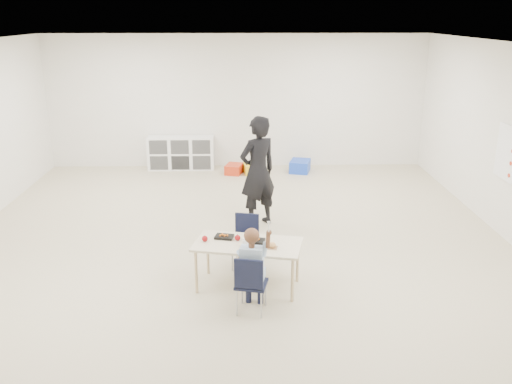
{
  "coord_description": "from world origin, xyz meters",
  "views": [
    {
      "loc": [
        0.12,
        -7.0,
        3.19
      ],
      "look_at": [
        0.3,
        0.06,
        0.85
      ],
      "focal_mm": 38.0,
      "sensor_mm": 36.0,
      "label": 1
    }
  ],
  "objects_px": {
    "adult": "(258,172)",
    "child": "(251,266)",
    "table": "(248,265)",
    "chair_near": "(251,283)",
    "cubby_shelf": "(181,153)"
  },
  "relations": [
    {
      "from": "table",
      "to": "chair_near",
      "type": "height_order",
      "value": "chair_near"
    },
    {
      "from": "table",
      "to": "cubby_shelf",
      "type": "relative_size",
      "value": 0.98
    },
    {
      "from": "table",
      "to": "child",
      "type": "height_order",
      "value": "child"
    },
    {
      "from": "table",
      "to": "adult",
      "type": "xyz_separation_m",
      "value": [
        0.18,
        2.08,
        0.57
      ]
    },
    {
      "from": "chair_near",
      "to": "adult",
      "type": "relative_size",
      "value": 0.4
    },
    {
      "from": "child",
      "to": "chair_near",
      "type": "bearing_deg",
      "value": 0.0
    },
    {
      "from": "table",
      "to": "adult",
      "type": "distance_m",
      "value": 2.16
    },
    {
      "from": "table",
      "to": "cubby_shelf",
      "type": "distance_m",
      "value": 5.52
    },
    {
      "from": "table",
      "to": "cubby_shelf",
      "type": "xyz_separation_m",
      "value": [
        -1.37,
        5.35,
        0.06
      ]
    },
    {
      "from": "cubby_shelf",
      "to": "table",
      "type": "bearing_deg",
      "value": -75.6
    },
    {
      "from": "adult",
      "to": "cubby_shelf",
      "type": "bearing_deg",
      "value": -96.98
    },
    {
      "from": "adult",
      "to": "child",
      "type": "bearing_deg",
      "value": 54.56
    },
    {
      "from": "table",
      "to": "child",
      "type": "relative_size",
      "value": 1.25
    },
    {
      "from": "table",
      "to": "chair_near",
      "type": "xyz_separation_m",
      "value": [
        0.03,
        -0.56,
        0.05
      ]
    },
    {
      "from": "table",
      "to": "adult",
      "type": "height_order",
      "value": "adult"
    }
  ]
}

